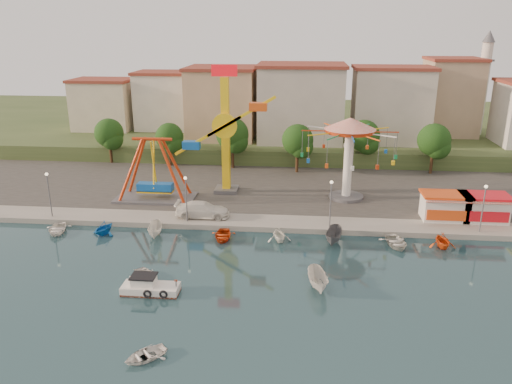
# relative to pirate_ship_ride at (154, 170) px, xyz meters

# --- Properties ---
(ground) EXTENTS (200.00, 200.00, 0.00)m
(ground) POSITION_rel_pirate_ship_ride_xyz_m (13.74, -20.19, -4.39)
(ground) COLOR #15313A
(ground) RESTS_ON ground
(quay_deck) EXTENTS (200.00, 100.00, 0.60)m
(quay_deck) POSITION_rel_pirate_ship_ride_xyz_m (13.74, 41.81, -4.09)
(quay_deck) COLOR #9E998E
(quay_deck) RESTS_ON ground
(asphalt_pad) EXTENTS (90.00, 28.00, 0.01)m
(asphalt_pad) POSITION_rel_pirate_ship_ride_xyz_m (13.74, 9.81, -3.79)
(asphalt_pad) COLOR #4C4944
(asphalt_pad) RESTS_ON quay_deck
(hill_terrace) EXTENTS (200.00, 60.00, 3.00)m
(hill_terrace) POSITION_rel_pirate_ship_ride_xyz_m (13.74, 46.81, -2.89)
(hill_terrace) COLOR #384C26
(hill_terrace) RESTS_ON ground
(pirate_ship_ride) EXTENTS (10.00, 5.00, 8.00)m
(pirate_ship_ride) POSITION_rel_pirate_ship_ride_xyz_m (0.00, 0.00, 0.00)
(pirate_ship_ride) COLOR #59595E
(pirate_ship_ride) RESTS_ON quay_deck
(kamikaze_tower) EXTENTS (8.81, 3.10, 16.50)m
(kamikaze_tower) POSITION_rel_pirate_ship_ride_xyz_m (9.02, 3.64, 3.96)
(kamikaze_tower) COLOR #59595E
(kamikaze_tower) RESTS_ON quay_deck
(wave_swinger) EXTENTS (11.60, 11.60, 10.40)m
(wave_swinger) POSITION_rel_pirate_ship_ride_xyz_m (24.26, 2.64, 3.80)
(wave_swinger) COLOR #59595E
(wave_swinger) RESTS_ON quay_deck
(booth_left) EXTENTS (5.40, 3.78, 3.08)m
(booth_left) POSITION_rel_pirate_ship_ride_xyz_m (34.85, -3.71, -2.23)
(booth_left) COLOR white
(booth_left) RESTS_ON quay_deck
(booth_mid) EXTENTS (5.40, 3.78, 3.08)m
(booth_mid) POSITION_rel_pirate_ship_ride_xyz_m (39.11, -3.71, -2.23)
(booth_mid) COLOR white
(booth_mid) RESTS_ON quay_deck
(lamp_post_0) EXTENTS (0.14, 0.14, 5.00)m
(lamp_post_0) POSITION_rel_pirate_ship_ride_xyz_m (-10.26, -7.19, -1.29)
(lamp_post_0) COLOR #59595E
(lamp_post_0) RESTS_ON quay_deck
(lamp_post_1) EXTENTS (0.14, 0.14, 5.00)m
(lamp_post_1) POSITION_rel_pirate_ship_ride_xyz_m (5.74, -7.19, -1.29)
(lamp_post_1) COLOR #59595E
(lamp_post_1) RESTS_ON quay_deck
(lamp_post_2) EXTENTS (0.14, 0.14, 5.00)m
(lamp_post_2) POSITION_rel_pirate_ship_ride_xyz_m (21.74, -7.19, -1.29)
(lamp_post_2) COLOR #59595E
(lamp_post_2) RESTS_ON quay_deck
(lamp_post_3) EXTENTS (0.14, 0.14, 5.00)m
(lamp_post_3) POSITION_rel_pirate_ship_ride_xyz_m (37.74, -7.19, -1.29)
(lamp_post_3) COLOR #59595E
(lamp_post_3) RESTS_ON quay_deck
(tree_0) EXTENTS (4.60, 4.60, 7.19)m
(tree_0) POSITION_rel_pirate_ship_ride_xyz_m (-12.26, 16.78, 1.08)
(tree_0) COLOR #382314
(tree_0) RESTS_ON quay_deck
(tree_1) EXTENTS (4.35, 4.35, 6.80)m
(tree_1) POSITION_rel_pirate_ship_ride_xyz_m (-2.26, 16.05, 0.81)
(tree_1) COLOR #382314
(tree_1) RESTS_ON quay_deck
(tree_2) EXTENTS (5.02, 5.02, 7.85)m
(tree_2) POSITION_rel_pirate_ship_ride_xyz_m (7.74, 15.61, 1.52)
(tree_2) COLOR #382314
(tree_2) RESTS_ON quay_deck
(tree_3) EXTENTS (4.68, 4.68, 7.32)m
(tree_3) POSITION_rel_pirate_ship_ride_xyz_m (17.74, 14.17, 1.16)
(tree_3) COLOR #382314
(tree_3) RESTS_ON quay_deck
(tree_4) EXTENTS (4.86, 4.86, 7.60)m
(tree_4) POSITION_rel_pirate_ship_ride_xyz_m (27.74, 17.16, 1.35)
(tree_4) COLOR #382314
(tree_4) RESTS_ON quay_deck
(tree_5) EXTENTS (4.83, 4.83, 7.54)m
(tree_5) POSITION_rel_pirate_ship_ride_xyz_m (37.74, 15.34, 1.31)
(tree_5) COLOR #382314
(tree_5) RESTS_ON quay_deck
(building_0) EXTENTS (9.26, 9.53, 11.87)m
(building_0) POSITION_rel_pirate_ship_ride_xyz_m (-19.63, 25.87, 4.54)
(building_0) COLOR beige
(building_0) RESTS_ON hill_terrace
(building_1) EXTENTS (12.33, 9.01, 8.63)m
(building_1) POSITION_rel_pirate_ship_ride_xyz_m (-7.58, 31.19, 2.92)
(building_1) COLOR silver
(building_1) RESTS_ON hill_terrace
(building_2) EXTENTS (11.95, 9.28, 11.23)m
(building_2) POSITION_rel_pirate_ship_ride_xyz_m (5.56, 31.77, 4.22)
(building_2) COLOR tan
(building_2) RESTS_ON hill_terrace
(building_3) EXTENTS (12.59, 10.50, 9.20)m
(building_3) POSITION_rel_pirate_ship_ride_xyz_m (19.35, 28.61, 3.20)
(building_3) COLOR beige
(building_3) RESTS_ON hill_terrace
(building_4) EXTENTS (10.75, 9.23, 9.24)m
(building_4) POSITION_rel_pirate_ship_ride_xyz_m (32.81, 32.01, 3.22)
(building_4) COLOR beige
(building_4) RESTS_ON hill_terrace
(building_5) EXTENTS (12.77, 10.96, 11.21)m
(building_5) POSITION_rel_pirate_ship_ride_xyz_m (46.11, 30.14, 4.21)
(building_5) COLOR tan
(building_5) RESTS_ON hill_terrace
(minaret) EXTENTS (2.80, 2.80, 18.00)m
(minaret) POSITION_rel_pirate_ship_ride_xyz_m (49.74, 33.81, 8.15)
(minaret) COLOR silver
(minaret) RESTS_ON hill_terrace
(cabin_motorboat) EXTENTS (4.85, 2.00, 1.71)m
(cabin_motorboat) POSITION_rel_pirate_ship_ride_xyz_m (5.89, -22.19, -3.94)
(cabin_motorboat) COLOR white
(cabin_motorboat) RESTS_ON ground
(rowboat_a) EXTENTS (4.06, 4.09, 0.70)m
(rowboat_a) POSITION_rel_pirate_ship_ride_xyz_m (4.97, -19.95, -4.05)
(rowboat_a) COLOR white
(rowboat_a) RESTS_ON ground
(rowboat_b) EXTENTS (3.65, 3.60, 0.62)m
(rowboat_b) POSITION_rel_pirate_ship_ride_xyz_m (8.25, -30.94, -4.08)
(rowboat_b) COLOR white
(rowboat_b) RESTS_ON ground
(skiff) EXTENTS (2.21, 4.28, 1.58)m
(skiff) POSITION_rel_pirate_ship_ride_xyz_m (20.21, -20.11, -3.61)
(skiff) COLOR silver
(skiff) RESTS_ON ground
(van) EXTENTS (6.26, 2.71, 1.80)m
(van) POSITION_rel_pirate_ship_ride_xyz_m (7.23, -5.72, -2.90)
(van) COLOR white
(van) RESTS_ON quay_deck
(moored_boat_0) EXTENTS (3.61, 4.36, 0.78)m
(moored_boat_0) POSITION_rel_pirate_ship_ride_xyz_m (-8.14, -10.39, -4.00)
(moored_boat_0) COLOR white
(moored_boat_0) RESTS_ON ground
(moored_boat_1) EXTENTS (3.27, 3.53, 1.53)m
(moored_boat_1) POSITION_rel_pirate_ship_ride_xyz_m (-2.81, -10.39, -3.63)
(moored_boat_1) COLOR blue
(moored_boat_1) RESTS_ON ground
(moored_boat_2) EXTENTS (2.02, 3.94, 1.45)m
(moored_boat_2) POSITION_rel_pirate_ship_ride_xyz_m (2.96, -10.39, -3.67)
(moored_boat_2) COLOR silver
(moored_boat_2) RESTS_ON ground
(moored_boat_3) EXTENTS (2.82, 3.79, 0.75)m
(moored_boat_3) POSITION_rel_pirate_ship_ride_xyz_m (10.30, -10.39, -4.02)
(moored_boat_3) COLOR #C23A0F
(moored_boat_3) RESTS_ON ground
(moored_boat_4) EXTENTS (3.21, 3.47, 1.52)m
(moored_boat_4) POSITION_rel_pirate_ship_ride_xyz_m (16.33, -10.39, -3.64)
(moored_boat_4) COLOR white
(moored_boat_4) RESTS_ON ground
(moored_boat_5) EXTENTS (2.34, 4.36, 1.60)m
(moored_boat_5) POSITION_rel_pirate_ship_ride_xyz_m (22.06, -10.39, -3.60)
(moored_boat_5) COLOR #55555A
(moored_boat_5) RESTS_ON ground
(moored_boat_6) EXTENTS (3.59, 4.48, 0.83)m
(moored_boat_6) POSITION_rel_pirate_ship_ride_xyz_m (28.44, -10.39, -3.98)
(moored_boat_6) COLOR silver
(moored_boat_6) RESTS_ON ground
(moored_boat_7) EXTENTS (2.88, 3.26, 1.60)m
(moored_boat_7) POSITION_rel_pirate_ship_ride_xyz_m (33.08, -10.39, -3.59)
(moored_boat_7) COLOR #DF4C13
(moored_boat_7) RESTS_ON ground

